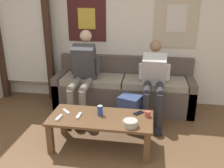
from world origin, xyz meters
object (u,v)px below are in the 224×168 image
at_px(couch, 124,90).
at_px(coffee_table, 101,122).
at_px(person_seated_adult, 83,71).
at_px(person_seated_teen, 154,78).
at_px(game_controller_near_left, 66,112).
at_px(game_controller_far_center, 79,116).
at_px(game_controller_near_right, 59,118).
at_px(ceramic_bowl, 130,123).
at_px(cell_phone, 138,113).
at_px(drink_can_blue, 100,110).
at_px(backpack, 129,112).
at_px(pillar_candle, 148,114).

relative_size(couch, coffee_table, 1.79).
relative_size(person_seated_adult, person_seated_teen, 1.11).
relative_size(person_seated_adult, game_controller_near_left, 10.16).
relative_size(coffee_table, game_controller_far_center, 8.60).
bearing_deg(coffee_table, game_controller_near_right, -166.01).
height_order(person_seated_teen, ceramic_bowl, person_seated_teen).
relative_size(coffee_table, cell_phone, 8.55).
height_order(game_controller_near_right, cell_phone, game_controller_near_right).
bearing_deg(coffee_table, cell_phone, 20.73).
bearing_deg(person_seated_adult, game_controller_near_right, -91.76).
bearing_deg(coffee_table, person_seated_teen, 54.79).
height_order(person_seated_teen, drink_can_blue, person_seated_teen).
bearing_deg(backpack, couch, 103.96).
xyz_separation_m(pillar_candle, drink_can_blue, (-0.57, -0.05, 0.03)).
relative_size(person_seated_teen, game_controller_near_right, 7.84).
xyz_separation_m(pillar_candle, cell_phone, (-0.11, 0.07, -0.03)).
relative_size(ceramic_bowl, game_controller_far_center, 1.18).
bearing_deg(cell_phone, ceramic_bowl, -102.21).
bearing_deg(couch, game_controller_near_left, -116.98).
distance_m(ceramic_bowl, cell_phone, 0.34).
distance_m(couch, person_seated_teen, 0.68).
xyz_separation_m(couch, game_controller_near_right, (-0.62, -1.32, 0.12)).
distance_m(person_seated_teen, game_controller_near_right, 1.50).
xyz_separation_m(person_seated_adult, backpack, (0.75, -0.32, -0.48)).
xyz_separation_m(person_seated_adult, person_seated_teen, (1.07, 0.00, -0.06)).
height_order(coffee_table, ceramic_bowl, ceramic_bowl).
height_order(person_seated_teen, game_controller_near_right, person_seated_teen).
height_order(pillar_candle, game_controller_near_left, pillar_candle).
bearing_deg(pillar_candle, game_controller_near_right, -168.11).
bearing_deg(coffee_table, game_controller_near_left, 173.79).
distance_m(backpack, pillar_candle, 0.57).
height_order(person_seated_teen, cell_phone, person_seated_teen).
height_order(pillar_candle, game_controller_near_right, pillar_candle).
xyz_separation_m(ceramic_bowl, drink_can_blue, (-0.39, 0.21, 0.02)).
bearing_deg(person_seated_adult, couch, 29.32).
bearing_deg(backpack, pillar_candle, -60.65).
distance_m(person_seated_adult, game_controller_near_left, 0.87).
distance_m(ceramic_bowl, game_controller_near_right, 0.85).
bearing_deg(pillar_candle, game_controller_near_left, -177.20).
bearing_deg(ceramic_bowl, couch, 99.67).
xyz_separation_m(couch, game_controller_far_center, (-0.40, -1.24, 0.12)).
distance_m(person_seated_teen, drink_can_blue, 1.06).
bearing_deg(drink_can_blue, game_controller_near_left, -179.88).
relative_size(coffee_table, game_controller_near_right, 8.48).
height_order(coffee_table, person_seated_adult, person_seated_adult).
xyz_separation_m(person_seated_teen, game_controller_near_right, (-1.10, -1.00, -0.22)).
bearing_deg(person_seated_teen, game_controller_near_right, -137.83).
bearing_deg(person_seated_adult, game_controller_far_center, -78.35).
bearing_deg(game_controller_near_right, pillar_candle, 11.89).
relative_size(couch, cell_phone, 15.33).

